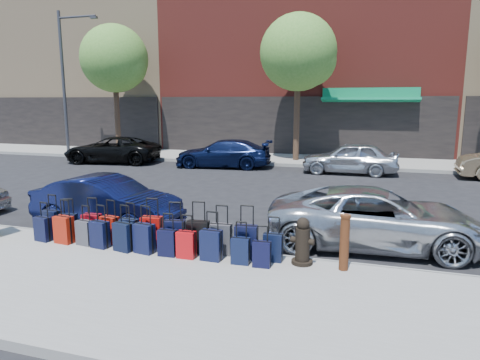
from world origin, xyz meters
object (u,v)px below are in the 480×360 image
(tree_center, at_px, (301,55))
(car_far_2, at_px, (350,158))
(fire_hydrant, at_px, (303,243))
(car_near_2, at_px, (377,218))
(bollard, at_px, (344,242))
(tree_left, at_px, (117,60))
(suitcase_front_5, at_px, (152,232))
(streetlight, at_px, (66,74))
(car_near_1, at_px, (107,202))
(car_far_1, at_px, (223,154))
(car_far_0, at_px, (112,150))

(tree_center, relative_size, car_far_2, 1.78)
(fire_hydrant, xyz_separation_m, car_near_2, (1.31, 1.87, 0.08))
(bollard, bearing_deg, car_far_2, 92.57)
(car_far_2, bearing_deg, bollard, 2.35)
(car_far_2, bearing_deg, tree_left, -101.95)
(suitcase_front_5, bearing_deg, bollard, -8.62)
(streetlight, height_order, car_near_1, streetlight)
(tree_left, xyz_separation_m, tree_center, (10.50, 0.00, 0.00))
(car_near_2, height_order, car_far_1, car_far_1)
(streetlight, relative_size, car_far_2, 1.96)
(bollard, relative_size, car_far_1, 0.22)
(tree_left, height_order, tree_center, same)
(car_far_1, xyz_separation_m, car_far_2, (5.91, -0.12, 0.03))
(bollard, bearing_deg, tree_left, 133.69)
(tree_left, height_order, car_near_2, tree_left)
(car_near_1, bearing_deg, car_far_1, 5.65)
(tree_left, bearing_deg, suitcase_front_5, -55.40)
(tree_left, height_order, suitcase_front_5, tree_left)
(tree_center, bearing_deg, car_far_2, -45.39)
(car_far_0, bearing_deg, car_far_1, 84.08)
(bollard, xyz_separation_m, car_near_2, (0.56, 1.95, -0.03))
(streetlight, bearing_deg, car_far_2, -7.20)
(fire_hydrant, bearing_deg, car_far_1, 124.09)
(streetlight, distance_m, car_far_1, 11.15)
(fire_hydrant, height_order, car_near_2, car_near_2)
(tree_left, relative_size, suitcase_front_5, 7.12)
(suitcase_front_5, relative_size, car_far_2, 0.25)
(tree_center, relative_size, streetlight, 0.91)
(fire_hydrant, height_order, bollard, bollard)
(car_far_0, xyz_separation_m, car_far_1, (5.99, 0.22, -0.01))
(tree_left, bearing_deg, bollard, -46.31)
(tree_center, height_order, streetlight, streetlight)
(suitcase_front_5, xyz_separation_m, car_near_2, (4.44, 1.85, 0.17))
(bollard, xyz_separation_m, car_far_2, (-0.52, 11.63, 0.02))
(car_far_1, relative_size, car_far_2, 1.12)
(tree_left, distance_m, car_far_0, 5.68)
(tree_left, height_order, streetlight, streetlight)
(tree_center, xyz_separation_m, car_near_2, (3.78, -12.42, -4.77))
(tree_left, relative_size, car_near_1, 1.90)
(streetlight, xyz_separation_m, car_far_0, (4.25, -2.14, -3.99))
(tree_left, height_order, car_far_1, tree_left)
(streetlight, bearing_deg, car_near_2, -34.23)
(car_far_1, distance_m, car_far_2, 5.91)
(tree_center, xyz_separation_m, fire_hydrant, (2.47, -14.29, -4.85))
(car_near_2, distance_m, car_far_1, 12.03)
(fire_hydrant, xyz_separation_m, car_near_1, (-5.20, 1.50, 0.07))
(car_far_2, bearing_deg, car_near_2, 6.15)
(streetlight, bearing_deg, tree_left, 13.39)
(tree_left, height_order, bollard, tree_left)
(car_near_2, xyz_separation_m, car_far_0, (-12.98, 9.58, 0.03))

